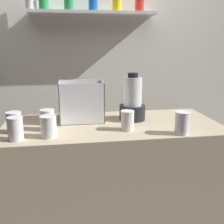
{
  "coord_description": "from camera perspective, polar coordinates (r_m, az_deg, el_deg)",
  "views": [
    {
      "loc": [
        -0.26,
        -1.65,
        1.41
      ],
      "look_at": [
        0.0,
        0.0,
        0.98
      ],
      "focal_mm": 42.86,
      "sensor_mm": 36.0,
      "label": 1
    }
  ],
  "objects": [
    {
      "name": "back_wall_unit",
      "position": [
        2.43,
        -2.94,
        10.99
      ],
      "size": [
        2.6,
        0.24,
        2.5
      ],
      "color": "silver",
      "rests_on": "ground_plane"
    },
    {
      "name": "juice_cup_orange_middle",
      "position": [
        1.65,
        -13.59,
        -1.83
      ],
      "size": [
        0.09,
        0.09,
        0.13
      ],
      "color": "white",
      "rests_on": "counter"
    },
    {
      "name": "juice_cup_pomegranate_far_left",
      "position": [
        1.67,
        -20.14,
        -2.33
      ],
      "size": [
        0.09,
        0.09,
        0.12
      ],
      "color": "white",
      "rests_on": "counter"
    },
    {
      "name": "carrot_display_bin",
      "position": [
        1.81,
        -6.25,
        0.7
      ],
      "size": [
        0.29,
        0.2,
        0.27
      ],
      "color": "white",
      "rests_on": "counter"
    },
    {
      "name": "blender_pitcher",
      "position": [
        1.82,
        4.4,
        2.18
      ],
      "size": [
        0.18,
        0.18,
        0.32
      ],
      "color": "black",
      "rests_on": "counter"
    },
    {
      "name": "juice_cup_pomegranate_right",
      "position": [
        1.53,
        -13.39,
        -3.21
      ],
      "size": [
        0.09,
        0.09,
        0.12
      ],
      "color": "white",
      "rests_on": "counter"
    },
    {
      "name": "juice_cup_beet_rightmost",
      "position": [
        1.59,
        14.71,
        -2.44
      ],
      "size": [
        0.09,
        0.09,
        0.13
      ],
      "color": "white",
      "rests_on": "counter"
    },
    {
      "name": "juice_cup_beet_far_right",
      "position": [
        1.61,
        3.31,
        -2.04
      ],
      "size": [
        0.08,
        0.08,
        0.12
      ],
      "color": "white",
      "rests_on": "counter"
    },
    {
      "name": "counter",
      "position": [
        1.92,
        0.0,
        -15.48
      ],
      "size": [
        1.4,
        0.64,
        0.9
      ],
      "primitive_type": "cube",
      "color": "tan",
      "rests_on": "ground_plane"
    },
    {
      "name": "juice_cup_orange_left",
      "position": [
        1.53,
        -19.85,
        -3.64
      ],
      "size": [
        0.08,
        0.08,
        0.13
      ],
      "color": "white",
      "rests_on": "counter"
    }
  ]
}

